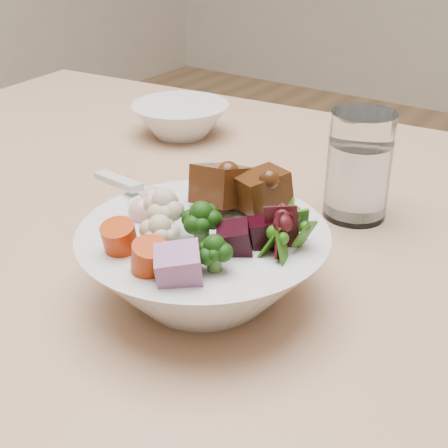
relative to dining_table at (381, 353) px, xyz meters
The scene contains 5 objects.
dining_table is the anchor object (origin of this frame).
food_bowl 0.22m from the dining_table, 141.22° to the right, with size 0.23×0.23×0.12m.
soup_spoon 0.30m from the dining_table, 157.56° to the right, with size 0.13×0.06×0.02m.
water_glass 0.21m from the dining_table, 128.47° to the left, with size 0.07×0.07×0.13m.
side_bowl 0.50m from the dining_table, 153.38° to the left, with size 0.15×0.15×0.05m, color silver, non-canonical shape.
Camera 1 is at (0.44, -0.68, 1.15)m, focal length 50.00 mm.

